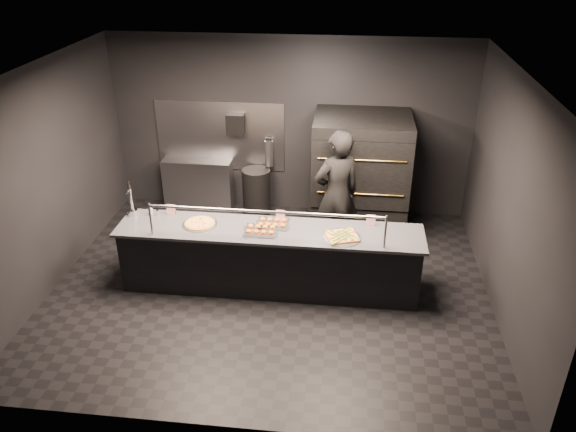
{
  "coord_description": "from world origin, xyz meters",
  "views": [
    {
      "loc": [
        0.99,
        -6.45,
        4.55
      ],
      "look_at": [
        0.23,
        0.2,
        1.03
      ],
      "focal_mm": 35.0,
      "sensor_mm": 36.0,
      "label": 1
    }
  ],
  "objects_px": {
    "pizza_oven": "(360,174)",
    "slider_tray_a": "(261,230)",
    "beer_tap": "(132,205)",
    "prep_shelf": "(199,184)",
    "slider_tray_b": "(273,223)",
    "worker": "(336,195)",
    "square_pizza": "(342,237)",
    "towel_dispenser": "(236,124)",
    "fire_extinguisher": "(269,153)",
    "service_counter": "(270,258)",
    "trash_bin": "(257,192)",
    "round_pizza": "(200,224)"
  },
  "relations": [
    {
      "from": "pizza_oven",
      "to": "round_pizza",
      "type": "distance_m",
      "value": 2.85
    },
    {
      "from": "pizza_oven",
      "to": "slider_tray_a",
      "type": "distance_m",
      "value": 2.37
    },
    {
      "from": "round_pizza",
      "to": "slider_tray_a",
      "type": "xyz_separation_m",
      "value": [
        0.85,
        -0.11,
        0.01
      ]
    },
    {
      "from": "prep_shelf",
      "to": "square_pizza",
      "type": "height_order",
      "value": "square_pizza"
    },
    {
      "from": "prep_shelf",
      "to": "slider_tray_b",
      "type": "xyz_separation_m",
      "value": [
        1.63,
        -2.19,
        0.5
      ]
    },
    {
      "from": "prep_shelf",
      "to": "round_pizza",
      "type": "height_order",
      "value": "round_pizza"
    },
    {
      "from": "round_pizza",
      "to": "slider_tray_b",
      "type": "relative_size",
      "value": 0.98
    },
    {
      "from": "prep_shelf",
      "to": "towel_dispenser",
      "type": "relative_size",
      "value": 3.43
    },
    {
      "from": "slider_tray_b",
      "to": "worker",
      "type": "height_order",
      "value": "worker"
    },
    {
      "from": "beer_tap",
      "to": "towel_dispenser",
      "type": "bearing_deg",
      "value": 64.4
    },
    {
      "from": "square_pizza",
      "to": "worker",
      "type": "relative_size",
      "value": 0.25
    },
    {
      "from": "round_pizza",
      "to": "towel_dispenser",
      "type": "bearing_deg",
      "value": 88.79
    },
    {
      "from": "service_counter",
      "to": "beer_tap",
      "type": "height_order",
      "value": "beer_tap"
    },
    {
      "from": "prep_shelf",
      "to": "service_counter",
      "type": "bearing_deg",
      "value": -55.41
    },
    {
      "from": "service_counter",
      "to": "square_pizza",
      "type": "xyz_separation_m",
      "value": [
        0.97,
        -0.12,
        0.47
      ]
    },
    {
      "from": "service_counter",
      "to": "prep_shelf",
      "type": "xyz_separation_m",
      "value": [
        -1.6,
        2.32,
        -0.01
      ]
    },
    {
      "from": "prep_shelf",
      "to": "fire_extinguisher",
      "type": "relative_size",
      "value": 2.38
    },
    {
      "from": "towel_dispenser",
      "to": "trash_bin",
      "type": "relative_size",
      "value": 0.43
    },
    {
      "from": "square_pizza",
      "to": "worker",
      "type": "xyz_separation_m",
      "value": [
        -0.12,
        1.14,
        0.05
      ]
    },
    {
      "from": "towel_dispenser",
      "to": "fire_extinguisher",
      "type": "height_order",
      "value": "towel_dispenser"
    },
    {
      "from": "service_counter",
      "to": "slider_tray_a",
      "type": "xyz_separation_m",
      "value": [
        -0.1,
        -0.08,
        0.48
      ]
    },
    {
      "from": "service_counter",
      "to": "towel_dispenser",
      "type": "bearing_deg",
      "value": 110.63
    },
    {
      "from": "slider_tray_b",
      "to": "worker",
      "type": "bearing_deg",
      "value": 47.33
    },
    {
      "from": "pizza_oven",
      "to": "slider_tray_a",
      "type": "xyz_separation_m",
      "value": [
        -1.3,
        -1.98,
        -0.02
      ]
    },
    {
      "from": "slider_tray_a",
      "to": "worker",
      "type": "bearing_deg",
      "value": 49.26
    },
    {
      "from": "beer_tap",
      "to": "worker",
      "type": "distance_m",
      "value": 2.92
    },
    {
      "from": "pizza_oven",
      "to": "round_pizza",
      "type": "bearing_deg",
      "value": -138.95
    },
    {
      "from": "beer_tap",
      "to": "slider_tray_a",
      "type": "height_order",
      "value": "beer_tap"
    },
    {
      "from": "service_counter",
      "to": "square_pizza",
      "type": "distance_m",
      "value": 1.09
    },
    {
      "from": "prep_shelf",
      "to": "trash_bin",
      "type": "height_order",
      "value": "prep_shelf"
    },
    {
      "from": "beer_tap",
      "to": "square_pizza",
      "type": "bearing_deg",
      "value": -6.17
    },
    {
      "from": "slider_tray_a",
      "to": "worker",
      "type": "distance_m",
      "value": 1.46
    },
    {
      "from": "slider_tray_b",
      "to": "square_pizza",
      "type": "relative_size",
      "value": 0.98
    },
    {
      "from": "slider_tray_b",
      "to": "trash_bin",
      "type": "relative_size",
      "value": 0.6
    },
    {
      "from": "towel_dispenser",
      "to": "square_pizza",
      "type": "height_order",
      "value": "towel_dispenser"
    },
    {
      "from": "pizza_oven",
      "to": "fire_extinguisher",
      "type": "relative_size",
      "value": 3.78
    },
    {
      "from": "fire_extinguisher",
      "to": "square_pizza",
      "type": "xyz_separation_m",
      "value": [
        1.32,
        -2.52,
        -0.12
      ]
    },
    {
      "from": "trash_bin",
      "to": "round_pizza",
      "type": "bearing_deg",
      "value": -100.37
    },
    {
      "from": "trash_bin",
      "to": "slider_tray_b",
      "type": "bearing_deg",
      "value": -74.58
    },
    {
      "from": "towel_dispenser",
      "to": "round_pizza",
      "type": "bearing_deg",
      "value": -91.21
    },
    {
      "from": "worker",
      "to": "towel_dispenser",
      "type": "bearing_deg",
      "value": -66.45
    },
    {
      "from": "service_counter",
      "to": "slider_tray_b",
      "type": "relative_size",
      "value": 8.5
    },
    {
      "from": "prep_shelf",
      "to": "slider_tray_a",
      "type": "relative_size",
      "value": 2.5
    },
    {
      "from": "beer_tap",
      "to": "slider_tray_b",
      "type": "height_order",
      "value": "beer_tap"
    },
    {
      "from": "pizza_oven",
      "to": "towel_dispenser",
      "type": "xyz_separation_m",
      "value": [
        -2.1,
        0.49,
        0.58
      ]
    },
    {
      "from": "service_counter",
      "to": "round_pizza",
      "type": "distance_m",
      "value": 1.06
    },
    {
      "from": "pizza_oven",
      "to": "beer_tap",
      "type": "xyz_separation_m",
      "value": [
        -3.15,
        -1.7,
        0.11
      ]
    },
    {
      "from": "fire_extinguisher",
      "to": "worker",
      "type": "relative_size",
      "value": 0.25
    },
    {
      "from": "towel_dispenser",
      "to": "trash_bin",
      "type": "height_order",
      "value": "towel_dispenser"
    },
    {
      "from": "fire_extinguisher",
      "to": "worker",
      "type": "bearing_deg",
      "value": -48.82
    }
  ]
}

